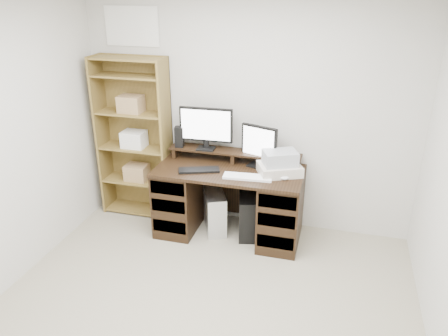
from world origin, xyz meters
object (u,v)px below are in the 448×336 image
at_px(printer, 279,169).
at_px(tower_black, 248,214).
at_px(monitor_small, 259,145).
at_px(bookshelf, 135,137).
at_px(monitor_wide, 206,126).
at_px(tower_silver, 215,211).
at_px(desk, 229,200).

relative_size(printer, tower_black, 0.82).
bearing_deg(monitor_small, printer, -12.02).
xyz_separation_m(printer, bookshelf, (-1.65, 0.20, 0.12)).
distance_m(printer, tower_black, 0.65).
xyz_separation_m(monitor_wide, monitor_small, (0.57, -0.03, -0.14)).
distance_m(monitor_small, printer, 0.34).
xyz_separation_m(monitor_small, tower_silver, (-0.44, -0.13, -0.76)).
xyz_separation_m(desk, bookshelf, (-1.14, 0.21, 0.53)).
bearing_deg(printer, desk, 156.85).
distance_m(monitor_wide, tower_black, 1.03).
relative_size(tower_black, bookshelf, 0.27).
height_order(tower_silver, bookshelf, bookshelf).
xyz_separation_m(tower_silver, tower_black, (0.37, 0.01, 0.01)).
height_order(desk, printer, printer).
relative_size(printer, bookshelf, 0.22).
bearing_deg(monitor_small, bookshelf, -163.37).
xyz_separation_m(desk, printer, (0.51, 0.02, 0.41)).
relative_size(monitor_small, printer, 1.07).
xyz_separation_m(printer, tower_black, (-0.31, 0.03, -0.57)).
bearing_deg(printer, bookshelf, 148.21).
bearing_deg(monitor_wide, tower_silver, -51.82).
relative_size(desk, bookshelf, 0.83).
xyz_separation_m(desk, monitor_wide, (-0.31, 0.19, 0.73)).
bearing_deg(bookshelf, printer, -6.79).
distance_m(monitor_small, tower_silver, 0.89).
relative_size(monitor_wide, printer, 1.40).
bearing_deg(monitor_small, tower_silver, -144.96).
distance_m(desk, bookshelf, 1.28).
xyz_separation_m(monitor_wide, bookshelf, (-0.84, 0.02, -0.20)).
bearing_deg(desk, monitor_wide, 148.07).
bearing_deg(monitor_wide, desk, -34.18).
xyz_separation_m(tower_black, bookshelf, (-1.34, 0.17, 0.69)).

